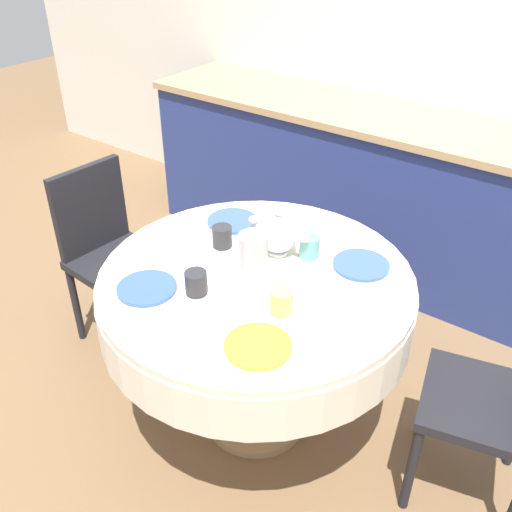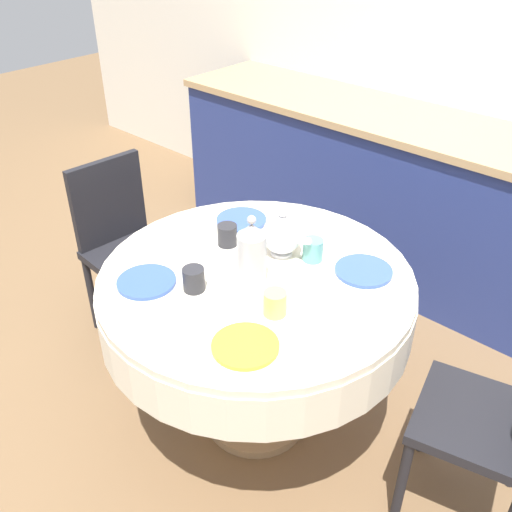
# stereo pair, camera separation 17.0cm
# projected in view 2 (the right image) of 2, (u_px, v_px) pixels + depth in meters

# --- Properties ---
(ground_plane) EXTENTS (12.00, 12.00, 0.00)m
(ground_plane) POSITION_uv_depth(u_px,v_px,m) (256.00, 417.00, 2.51)
(ground_plane) COLOR brown
(wall_back) EXTENTS (7.00, 0.05, 2.60)m
(wall_back) POSITION_uv_depth(u_px,v_px,m) (488.00, 41.00, 2.89)
(wall_back) COLOR silver
(wall_back) RESTS_ON ground_plane
(kitchen_counter) EXTENTS (3.24, 0.64, 0.93)m
(kitchen_counter) POSITION_uv_depth(u_px,v_px,m) (430.00, 208.00, 3.14)
(kitchen_counter) COLOR navy
(kitchen_counter) RESTS_ON ground_plane
(dining_table) EXTENTS (1.17, 1.17, 0.77)m
(dining_table) POSITION_uv_depth(u_px,v_px,m) (256.00, 302.00, 2.16)
(dining_table) COLOR tan
(dining_table) RESTS_ON ground_plane
(chair_left) EXTENTS (0.48, 0.48, 0.89)m
(chair_left) POSITION_uv_depth(u_px,v_px,m) (504.00, 417.00, 1.86)
(chair_left) COLOR black
(chair_left) RESTS_ON ground_plane
(chair_right) EXTENTS (0.43, 0.43, 0.89)m
(chair_right) POSITION_uv_depth(u_px,v_px,m) (125.00, 240.00, 2.79)
(chair_right) COLOR black
(chair_right) RESTS_ON ground_plane
(plate_near_left) EXTENTS (0.21, 0.21, 0.01)m
(plate_near_left) POSITION_uv_depth(u_px,v_px,m) (146.00, 282.00, 2.04)
(plate_near_left) COLOR #3856AD
(plate_near_left) RESTS_ON dining_table
(cup_near_left) EXTENTS (0.08, 0.08, 0.09)m
(cup_near_left) POSITION_uv_depth(u_px,v_px,m) (194.00, 279.00, 1.99)
(cup_near_left) COLOR #28282D
(cup_near_left) RESTS_ON dining_table
(plate_near_right) EXTENTS (0.21, 0.21, 0.01)m
(plate_near_right) POSITION_uv_depth(u_px,v_px,m) (245.00, 346.00, 1.75)
(plate_near_right) COLOR yellow
(plate_near_right) RESTS_ON dining_table
(cup_near_right) EXTENTS (0.08, 0.08, 0.09)m
(cup_near_right) POSITION_uv_depth(u_px,v_px,m) (275.00, 303.00, 1.87)
(cup_near_right) COLOR #DBB766
(cup_near_right) RESTS_ON dining_table
(plate_far_left) EXTENTS (0.21, 0.21, 0.01)m
(plate_far_left) POSITION_uv_depth(u_px,v_px,m) (241.00, 220.00, 2.41)
(plate_far_left) COLOR #3856AD
(plate_far_left) RESTS_ON dining_table
(cup_far_left) EXTENTS (0.08, 0.08, 0.09)m
(cup_far_left) POSITION_uv_depth(u_px,v_px,m) (227.00, 235.00, 2.24)
(cup_far_left) COLOR #28282D
(cup_far_left) RESTS_ON dining_table
(plate_far_right) EXTENTS (0.21, 0.21, 0.01)m
(plate_far_right) POSITION_uv_depth(u_px,v_px,m) (364.00, 271.00, 2.09)
(plate_far_right) COLOR #3856AD
(plate_far_right) RESTS_ON dining_table
(cup_far_right) EXTENTS (0.08, 0.08, 0.09)m
(cup_far_right) POSITION_uv_depth(u_px,v_px,m) (313.00, 250.00, 2.15)
(cup_far_right) COLOR #5BA39E
(cup_far_right) RESTS_ON dining_table
(coffee_carafe) EXTENTS (0.10, 0.10, 0.27)m
(coffee_carafe) POSITION_uv_depth(u_px,v_px,m) (252.00, 254.00, 1.98)
(coffee_carafe) COLOR #B2B2B7
(coffee_carafe) RESTS_ON dining_table
(teapot) EXTENTS (0.21, 0.15, 0.20)m
(teapot) POSITION_uv_depth(u_px,v_px,m) (282.00, 235.00, 2.15)
(teapot) COLOR white
(teapot) RESTS_ON dining_table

